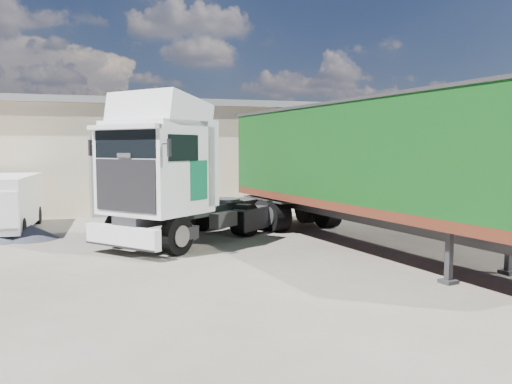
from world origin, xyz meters
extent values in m
plane|color=black|center=(0.00, 0.00, 0.00)|extent=(120.00, 120.00, 0.00)
cube|color=#B5A78B|center=(-6.00, 16.00, 2.50)|extent=(30.00, 12.00, 5.00)
cube|color=slate|center=(-6.00, 16.00, 5.15)|extent=(30.60, 12.60, 0.30)
cube|color=slate|center=(-2.00, 9.98, 1.80)|extent=(4.00, 0.08, 3.60)
cube|color=slate|center=(-6.00, 16.00, 5.35)|extent=(30.60, 0.40, 0.15)
cube|color=brown|center=(11.50, 6.00, 1.25)|extent=(0.35, 26.00, 2.50)
cylinder|color=black|center=(-2.11, 2.06, 0.56)|extent=(2.58, 2.68, 1.12)
cylinder|color=black|center=(0.64, 4.54, 0.56)|extent=(2.61, 2.72, 1.12)
cylinder|color=black|center=(1.73, 5.54, 0.56)|extent=(2.61, 2.72, 1.12)
cube|color=#2D2D30|center=(-0.23, 3.76, 0.95)|extent=(5.81, 5.38, 0.32)
cube|color=silver|center=(-2.85, 1.39, 0.58)|extent=(2.00, 2.18, 0.58)
cube|color=silver|center=(-1.84, 2.31, 2.41)|extent=(3.58, 3.59, 2.59)
cube|color=black|center=(-2.74, 1.50, 2.01)|extent=(1.61, 1.77, 1.48)
cube|color=black|center=(-2.72, 1.51, 3.17)|extent=(1.63, 1.80, 0.79)
cube|color=silver|center=(-1.68, 2.45, 4.07)|extent=(3.28, 3.32, 1.30)
cube|color=#0D5B3F|center=(-2.41, 3.58, 2.11)|extent=(0.60, 0.54, 1.16)
cube|color=#0D5B3F|center=(-0.63, 1.61, 2.11)|extent=(0.60, 0.54, 1.16)
cylinder|color=#2D2D30|center=(0.79, 4.69, 1.17)|extent=(1.64, 1.64, 0.13)
cube|color=#2D2D30|center=(4.19, -3.50, 0.61)|extent=(0.38, 0.38, 1.21)
cube|color=#2D2D30|center=(6.14, -3.16, 0.61)|extent=(0.38, 0.38, 1.21)
cylinder|color=black|center=(3.66, 5.21, 0.59)|extent=(2.98, 1.64, 1.17)
cube|color=#2D2D30|center=(4.44, 0.80, 0.99)|extent=(3.17, 13.21, 0.39)
cube|color=#522212|center=(4.44, 0.80, 1.36)|extent=(5.02, 13.53, 0.27)
cube|color=black|center=(4.44, 0.80, 2.93)|extent=(5.02, 13.53, 2.87)
cube|color=#2D2D30|center=(4.44, 0.80, 4.38)|extent=(5.09, 13.61, 0.09)
cylinder|color=black|center=(-6.98, 8.73, 0.36)|extent=(2.08, 0.74, 0.71)
cube|color=silver|center=(-7.00, 7.00, 1.13)|extent=(2.11, 5.00, 1.84)
cone|color=black|center=(-5.76, 5.09, 0.25)|extent=(2.04, 2.04, 0.49)
camera|label=1|loc=(-3.04, -12.94, 3.05)|focal=35.00mm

